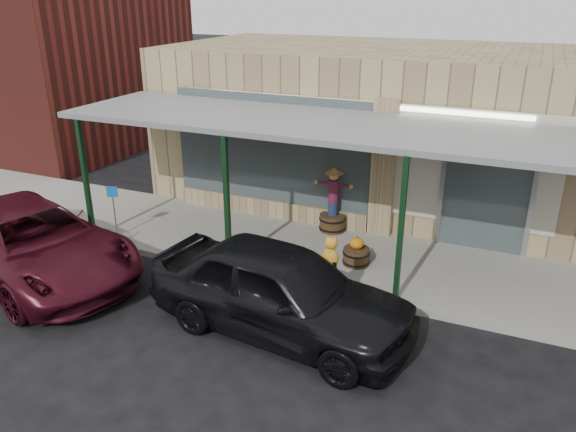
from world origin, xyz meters
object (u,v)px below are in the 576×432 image
at_px(barrel_scarecrow, 333,210).
at_px(car_maroon, 31,242).
at_px(barrel_pumpkin, 356,254).
at_px(handicap_sign, 114,205).
at_px(parked_sedan, 281,290).

height_order(barrel_scarecrow, car_maroon, barrel_scarecrow).
bearing_deg(barrel_pumpkin, handicap_sign, -171.14).
bearing_deg(parked_sedan, car_maroon, 98.69).
height_order(parked_sedan, car_maroon, parked_sedan).
bearing_deg(barrel_scarecrow, handicap_sign, -166.14).
relative_size(barrel_scarecrow, handicap_sign, 1.27).
distance_m(barrel_scarecrow, parked_sedan, 4.29).
bearing_deg(parked_sedan, barrel_pumpkin, -4.07).
xyz_separation_m(barrel_pumpkin, handicap_sign, (-5.67, -0.88, 0.58)).
relative_size(barrel_pumpkin, car_maroon, 0.12).
distance_m(handicap_sign, parked_sedan, 5.46).
distance_m(barrel_pumpkin, car_maroon, 6.81).
bearing_deg(barrel_pumpkin, car_maroon, -154.68).
relative_size(barrel_scarecrow, parked_sedan, 0.32).
bearing_deg(barrel_pumpkin, barrel_scarecrow, 125.28).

